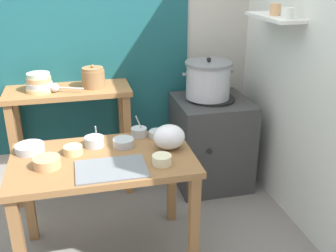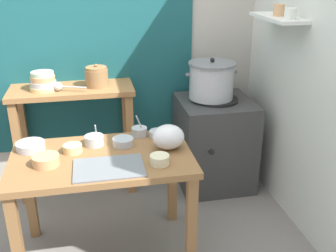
% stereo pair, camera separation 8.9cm
% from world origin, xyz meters
% --- Properties ---
extents(ground_plane, '(9.00, 9.00, 0.00)m').
position_xyz_m(ground_plane, '(0.00, 0.00, 0.00)').
color(ground_plane, gray).
extents(wall_back, '(4.40, 0.12, 2.60)m').
position_xyz_m(wall_back, '(0.08, 1.10, 1.30)').
color(wall_back, '#B2ADA3').
rests_on(wall_back, ground).
extents(wall_right, '(0.30, 3.20, 2.60)m').
position_xyz_m(wall_right, '(1.40, 0.20, 1.30)').
color(wall_right, silver).
rests_on(wall_right, ground).
extents(prep_table, '(1.10, 0.66, 0.72)m').
position_xyz_m(prep_table, '(-0.03, -0.05, 0.61)').
color(prep_table, olive).
rests_on(prep_table, ground).
extents(back_shelf_table, '(0.96, 0.40, 0.90)m').
position_xyz_m(back_shelf_table, '(-0.22, 0.83, 0.68)').
color(back_shelf_table, '#9E6B3D').
rests_on(back_shelf_table, ground).
extents(stove_block, '(0.60, 0.61, 0.78)m').
position_xyz_m(stove_block, '(0.93, 0.70, 0.38)').
color(stove_block, '#383838').
rests_on(stove_block, ground).
extents(steamer_pot, '(0.43, 0.38, 0.33)m').
position_xyz_m(steamer_pot, '(0.89, 0.72, 0.93)').
color(steamer_pot, '#B7BABF').
rests_on(steamer_pot, stove_block).
extents(clay_pot, '(0.18, 0.18, 0.18)m').
position_xyz_m(clay_pot, '(-0.02, 0.83, 0.98)').
color(clay_pot, olive).
rests_on(clay_pot, back_shelf_table).
extents(bowl_stack_enamel, '(0.21, 0.21, 0.14)m').
position_xyz_m(bowl_stack_enamel, '(-0.42, 0.82, 0.97)').
color(bowl_stack_enamel, '#E5C684').
rests_on(bowl_stack_enamel, back_shelf_table).
extents(ladle, '(0.25, 0.11, 0.07)m').
position_xyz_m(ladle, '(-0.30, 0.76, 0.94)').
color(ladle, '#B7BABF').
rests_on(ladle, back_shelf_table).
extents(serving_tray, '(0.40, 0.28, 0.01)m').
position_xyz_m(serving_tray, '(-0.00, -0.22, 0.72)').
color(serving_tray, slate).
rests_on(serving_tray, prep_table).
extents(plastic_bag, '(0.20, 0.18, 0.16)m').
position_xyz_m(plastic_bag, '(0.39, -0.02, 0.80)').
color(plastic_bag, white).
rests_on(plastic_bag, prep_table).
extents(prep_bowl_0, '(0.12, 0.12, 0.05)m').
position_xyz_m(prep_bowl_0, '(-0.21, 0.04, 0.75)').
color(prep_bowl_0, '#E5C684').
rests_on(prep_bowl_0, prep_table).
extents(prep_bowl_1, '(0.15, 0.15, 0.06)m').
position_xyz_m(prep_bowl_1, '(-0.35, -0.10, 0.75)').
color(prep_bowl_1, tan).
rests_on(prep_bowl_1, prep_table).
extents(prep_bowl_2, '(0.13, 0.13, 0.05)m').
position_xyz_m(prep_bowl_2, '(0.11, 0.08, 0.75)').
color(prep_bowl_2, '#B7BABF').
rests_on(prep_bowl_2, prep_table).
extents(prep_bowl_3, '(0.11, 0.11, 0.06)m').
position_xyz_m(prep_bowl_3, '(0.29, -0.22, 0.75)').
color(prep_bowl_3, beige).
rests_on(prep_bowl_3, prep_table).
extents(prep_bowl_4, '(0.18, 0.18, 0.05)m').
position_xyz_m(prep_bowl_4, '(-0.46, 0.13, 0.75)').
color(prep_bowl_4, '#B7BABF').
rests_on(prep_bowl_4, prep_table).
extents(prep_bowl_5, '(0.12, 0.12, 0.04)m').
position_xyz_m(prep_bowl_5, '(0.35, 0.16, 0.74)').
color(prep_bowl_5, '#B7BABF').
rests_on(prep_bowl_5, prep_table).
extents(prep_bowl_6, '(0.10, 0.10, 0.16)m').
position_xyz_m(prep_bowl_6, '(0.23, 0.21, 0.75)').
color(prep_bowl_6, '#B7BABF').
rests_on(prep_bowl_6, prep_table).
extents(prep_bowl_7, '(0.12, 0.12, 0.15)m').
position_xyz_m(prep_bowl_7, '(-0.07, 0.12, 0.76)').
color(prep_bowl_7, '#B7BABF').
rests_on(prep_bowl_7, prep_table).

